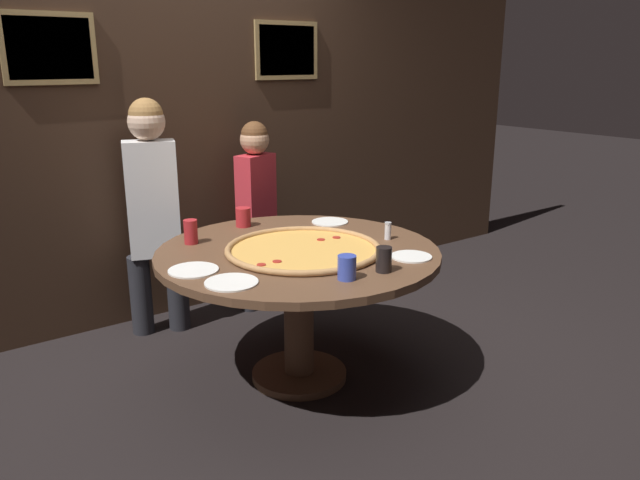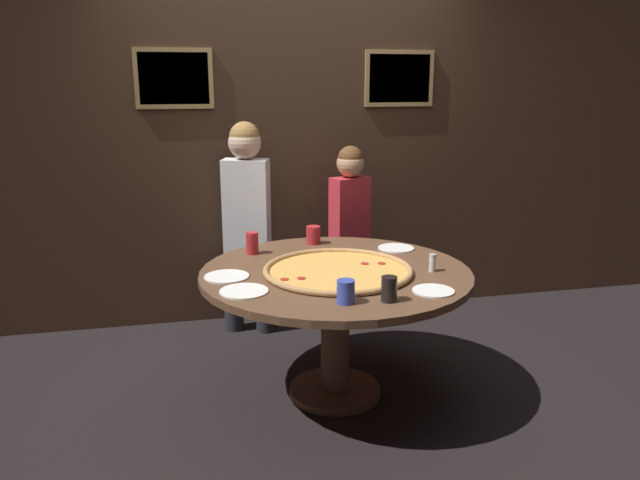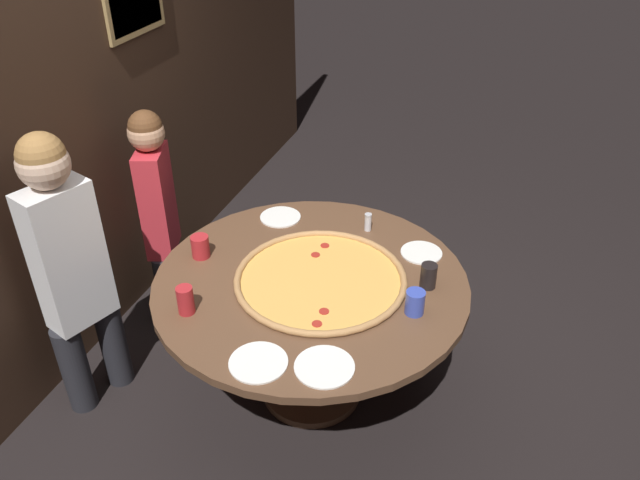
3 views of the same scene
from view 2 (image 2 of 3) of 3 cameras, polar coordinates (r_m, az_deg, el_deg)
name	(u,v)px [view 2 (image 2 of 3)]	position (r m, az deg, el deg)	size (l,w,h in m)	color
ground_plane	(335,393)	(3.68, 1.36, -13.84)	(24.00, 24.00, 0.00)	black
back_wall	(291,142)	(4.57, -2.69, 8.95)	(6.40, 0.08, 2.60)	#3D281C
dining_table	(335,295)	(3.44, 1.42, -5.04)	(1.48, 1.48, 0.74)	brown
giant_pizza	(338,270)	(3.34, 1.68, -2.79)	(0.81, 0.81, 0.03)	#E5A84C
drink_cup_centre_back	(346,292)	(2.89, 2.37, -4.75)	(0.08, 0.08, 0.11)	#384CB7
drink_cup_far_left	(313,235)	(3.91, -0.65, 0.46)	(0.09, 0.09, 0.11)	#B22328
drink_cup_far_right	(389,289)	(2.93, 6.33, -4.48)	(0.08, 0.08, 0.12)	black
drink_cup_front_edge	(252,243)	(3.71, -6.21, -0.28)	(0.07, 0.07, 0.13)	#B22328
white_plate_right_side	(433,291)	(3.11, 10.33, -4.59)	(0.21, 0.21, 0.01)	white
white_plate_left_side	(227,276)	(3.31, -8.53, -3.32)	(0.24, 0.24, 0.01)	white
white_plate_far_back	(396,248)	(3.84, 6.97, -0.74)	(0.22, 0.22, 0.01)	white
white_plate_near_front	(244,291)	(3.07, -6.97, -4.66)	(0.24, 0.24, 0.01)	white
condiment_shaker	(432,263)	(3.41, 10.24, -2.05)	(0.04, 0.04, 0.10)	silver
diner_far_right	(350,225)	(4.46, 2.73, 1.41)	(0.34, 0.23, 1.30)	#232328
diner_centre_back	(247,216)	(4.30, -6.70, 2.21)	(0.39, 0.25, 1.48)	#232328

